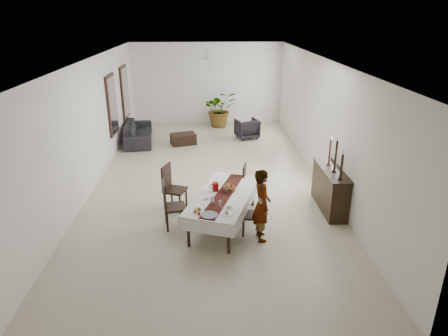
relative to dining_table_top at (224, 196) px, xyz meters
The scene contains 88 objects.
floor 2.64m from the dining_table_top, 96.85° to the left, with size 6.00×12.00×0.00m, color beige.
ceiling 3.59m from the dining_table_top, 96.85° to the left, with size 6.00×12.00×0.02m, color white.
wall_back 8.59m from the dining_table_top, 92.04° to the left, with size 6.00×0.02×3.20m, color white.
wall_front 3.60m from the dining_table_top, 95.01° to the right, with size 6.00×0.02×3.20m, color white.
wall_left 4.27m from the dining_table_top, 142.53° to the left, with size 0.02×12.00×3.20m, color white.
wall_right 3.81m from the dining_table_top, 43.21° to the left, with size 0.02×12.00×3.20m, color white.
dining_table_top is the anchor object (origin of this frame).
table_leg_fl 1.18m from the dining_table_top, 129.99° to the right, with size 0.06×0.06×0.64m, color black.
table_leg_fr 1.18m from the dining_table_top, 87.78° to the right, with size 0.06×0.06×0.64m, color black.
table_leg_bl 1.18m from the dining_table_top, 92.22° to the left, with size 0.06×0.06×0.64m, color black.
table_leg_br 1.18m from the dining_table_top, 50.01° to the left, with size 0.06×0.06×0.64m, color black.
tablecloth_top 0.03m from the dining_table_top, ahead, with size 1.09×2.38×0.01m, color white.
tablecloth_drape_left 0.55m from the dining_table_top, 161.11° to the left, with size 0.01×2.38×0.28m, color white.
tablecloth_drape_right 0.55m from the dining_table_top, 18.89° to the right, with size 0.01×2.38×0.28m, color white.
tablecloth_drape_near 1.19m from the dining_table_top, 108.89° to the right, with size 1.09×0.01×0.28m, color silver.
tablecloth_drape_far 1.19m from the dining_table_top, 71.11° to the left, with size 1.09×0.01×0.28m, color white.
table_runner 0.03m from the dining_table_top, ahead, with size 0.32×2.30×0.00m, color #561F18.
red_pitcher 0.30m from the dining_table_top, 130.15° to the left, with size 0.14×0.14×0.18m, color #940A0C.
pitcher_handle 0.36m from the dining_table_top, 136.99° to the left, with size 0.11×0.11×0.02m, color maroon.
wine_glass_near 0.62m from the dining_table_top, 98.43° to the right, with size 0.06×0.06×0.16m, color white.
wine_glass_mid 0.53m from the dining_table_top, 119.19° to the right, with size 0.06×0.06×0.16m, color silver.
wine_glass_far 0.13m from the dining_table_top, 26.11° to the left, with size 0.06×0.06×0.16m, color white.
teacup_right 0.62m from the dining_table_top, 82.32° to the right, with size 0.08×0.08×0.06m, color silver.
saucer_right 0.62m from the dining_table_top, 82.32° to the right, with size 0.14×0.14×0.01m, color silver.
teacup_left 0.43m from the dining_table_top, 149.49° to the right, with size 0.08×0.08×0.06m, color white.
saucer_left 0.43m from the dining_table_top, 149.49° to the right, with size 0.14×0.14×0.01m, color white.
plate_near_right 0.88m from the dining_table_top, 88.75° to the right, with size 0.22×0.22×0.01m, color white.
bread_near_right 0.89m from the dining_table_top, 88.75° to the right, with size 0.08×0.08×0.08m, color tan.
plate_near_left 0.74m from the dining_table_top, 130.69° to the right, with size 0.22×0.22×0.01m, color white.
plate_far_left 0.59m from the dining_table_top, 101.30° to the left, with size 0.22×0.22×0.01m, color white.
serving_tray 0.97m from the dining_table_top, 108.89° to the right, with size 0.33×0.33×0.02m, color #404045.
jam_jar_a 1.02m from the dining_table_top, 120.40° to the right, with size 0.06×0.06×0.07m, color brown.
jam_jar_b 0.99m from the dining_table_top, 126.31° to the right, with size 0.06×0.06×0.07m, color #8F6314.
jam_jar_c 0.89m from the dining_table_top, 125.24° to the right, with size 0.06×0.06×0.07m, color brown.
fruit_basket 0.25m from the dining_table_top, 59.80° to the left, with size 0.28×0.28×0.09m, color brown.
fruit_red 0.30m from the dining_table_top, 54.61° to the left, with size 0.08×0.08×0.08m, color #A71510.
fruit_green 0.30m from the dining_table_top, 69.07° to the left, with size 0.07×0.07×0.07m, color #577423.
fruit_yellow 0.24m from the dining_table_top, 57.07° to the left, with size 0.08×0.08×0.08m, color gold.
chair_right_near_seat 0.73m from the dining_table_top, 36.25° to the right, with size 0.40×0.40×0.05m, color black.
chair_right_near_leg_fl 1.02m from the dining_table_top, 40.17° to the right, with size 0.04×0.04×0.39m, color black.
chair_right_near_leg_fr 0.91m from the dining_table_top, 19.69° to the right, with size 0.04×0.04×0.39m, color black.
chair_right_near_leg_bl 0.81m from the dining_table_top, 55.89° to the right, with size 0.04×0.04×0.39m, color black.
chair_right_near_leg_br 0.66m from the dining_table_top, 28.61° to the right, with size 0.04×0.04×0.39m, color black.
chair_right_near_back 0.85m from the dining_table_top, 30.23° to the right, with size 0.40×0.04×0.51m, color black.
chair_right_far_seat 1.20m from the dining_table_top, 72.18° to the left, with size 0.40×0.40×0.05m, color black.
chair_right_far_leg_fl 1.14m from the dining_table_top, 62.29° to the left, with size 0.04×0.04×0.40m, color black.
chair_right_far_leg_fr 1.44m from the dining_table_top, 65.85° to the left, with size 0.04×0.04×0.40m, color black.
chair_right_far_leg_bl 1.11m from the dining_table_top, 80.75° to the left, with size 0.04×0.04×0.40m, color black.
chair_right_far_leg_br 1.41m from the dining_table_top, 79.87° to the left, with size 0.04×0.04×0.40m, color black.
chair_right_far_back 1.20m from the dining_table_top, 63.46° to the left, with size 0.40×0.04×0.51m, color black.
chair_left_near_seat 1.06m from the dining_table_top, behind, with size 0.44×0.44×0.05m, color black.
chair_left_near_leg_fl 1.33m from the dining_table_top, behind, with size 0.04×0.04×0.44m, color black.
chair_left_near_leg_fr 1.30m from the dining_table_top, 166.60° to the right, with size 0.04×0.04×0.44m, color black.
chair_left_near_leg_bl 1.00m from the dining_table_top, behind, with size 0.04×0.04×0.44m, color black.
chair_left_near_leg_br 0.97m from the dining_table_top, 165.05° to the right, with size 0.04×0.04×0.44m, color black.
chair_left_near_back 1.24m from the dining_table_top, behind, with size 0.44×0.04×0.57m, color black.
chair_left_far_seat 1.34m from the dining_table_top, 144.81° to the left, with size 0.45×0.45×0.05m, color black.
chair_left_far_leg_fl 1.62m from the dining_table_top, 140.03° to the left, with size 0.05×0.05×0.45m, color black.
chair_left_far_leg_fr 1.54m from the dining_table_top, 153.69° to the left, with size 0.05×0.05×0.45m, color black.
chair_left_far_leg_bl 1.30m from the dining_table_top, 134.03° to the left, with size 0.05×0.05×0.45m, color black.
chair_left_far_leg_br 1.19m from the dining_table_top, 151.54° to the left, with size 0.05×0.05×0.45m, color black.
chair_left_far_back 1.53m from the dining_table_top, 146.85° to the left, with size 0.45×0.04×0.58m, color black.
woman 0.95m from the dining_table_top, 40.64° to the right, with size 0.54×0.36×1.50m, color #9A9DA3.
sideboard_body 2.57m from the dining_table_top, 14.55° to the left, with size 0.42×1.58×0.95m, color black.
sideboard_top 2.58m from the dining_table_top, 14.55° to the left, with size 0.46×1.65×0.03m, color black.
candlestick_near_base 2.50m from the dining_table_top, ahead, with size 0.11×0.11×0.03m, color black.
candlestick_near_shaft 2.55m from the dining_table_top, ahead, with size 0.05×0.05×0.53m, color black.
candlestick_near_candle 2.64m from the dining_table_top, ahead, with size 0.04×0.04×0.08m, color white.
candlestick_mid_base 2.54m from the dining_table_top, 11.07° to the left, with size 0.11×0.11×0.03m, color black.
candlestick_mid_shaft 2.61m from the dining_table_top, 11.07° to the left, with size 0.05×0.05×0.69m, color black.
candlestick_mid_candle 2.74m from the dining_table_top, 11.07° to the left, with size 0.04×0.04×0.08m, color beige.
candlestick_far_base 2.66m from the dining_table_top, 20.10° to the left, with size 0.11×0.11×0.03m, color black.
candlestick_far_shaft 2.71m from the dining_table_top, 20.10° to the left, with size 0.05×0.05×0.58m, color black.
candlestick_far_candle 2.81m from the dining_table_top, 20.10° to the left, with size 0.04×0.04×0.08m, color beige.
sofa 6.63m from the dining_table_top, 114.58° to the left, with size 2.32×0.91×0.68m, color #252227.
armchair 6.41m from the dining_table_top, 79.99° to the left, with size 0.74×0.77×0.70m, color #242227.
coffee_table 5.80m from the dining_table_top, 101.62° to the left, with size 0.83×0.55×0.37m, color black.
potted_plant 7.94m from the dining_table_top, 88.64° to the left, with size 1.27×1.10×1.41m, color #3C6327.
mirror_frame_near 5.82m from the dining_table_top, 124.59° to the left, with size 0.06×1.05×1.85m, color black.
mirror_glass_near 5.80m from the dining_table_top, 124.31° to the left, with size 0.01×0.90×1.70m, color silver.
mirror_frame_far 7.63m from the dining_table_top, 115.53° to the left, with size 0.06×1.05×1.85m, color black.
mirror_glass_far 7.61m from the dining_table_top, 115.30° to the left, with size 0.01×0.90×1.70m, color silver.
fan_rod 6.05m from the dining_table_top, 93.15° to the left, with size 0.04×0.04×0.20m, color beige.
fan_hub 5.97m from the dining_table_top, 93.15° to the left, with size 0.16×0.16×0.08m, color silver.
fan_blade_n 6.30m from the dining_table_top, 92.96° to the left, with size 0.10×0.55×0.01m, color silver.
fan_blade_s 5.65m from the dining_table_top, 93.36° to the left, with size 0.10×0.55×0.01m, color white.
fan_blade_e 5.97m from the dining_table_top, 89.53° to the left, with size 0.55×0.10×0.01m, color silver.
fan_blade_w 6.00m from the dining_table_top, 96.74° to the left, with size 0.55×0.10×0.01m, color silver.
Camera 1 is at (-0.03, -10.14, 4.29)m, focal length 32.00 mm.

